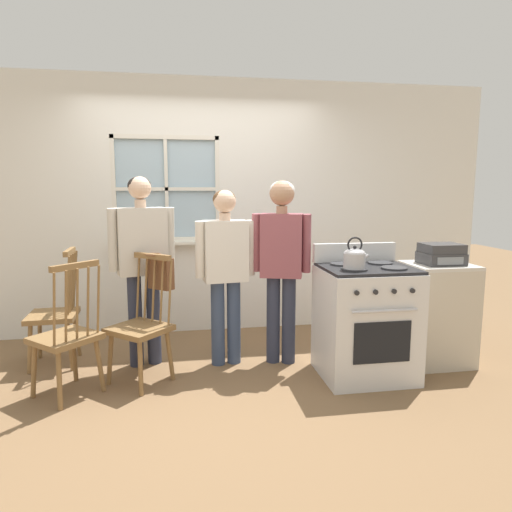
{
  "coord_description": "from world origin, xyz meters",
  "views": [
    {
      "loc": [
        -0.24,
        -3.54,
        1.55
      ],
      "look_at": [
        0.38,
        0.14,
        1.0
      ],
      "focal_mm": 32.0,
      "sensor_mm": 36.0,
      "label": 1
    }
  ],
  "objects_px": {
    "chair_near_wall": "(67,337)",
    "stove": "(365,321)",
    "chair_by_window": "(141,327)",
    "handbag": "(161,273)",
    "chair_center_cluster": "(56,314)",
    "kettle": "(355,258)",
    "person_elderly_left": "(142,253)",
    "stereo": "(441,254)",
    "side_counter": "(436,313)",
    "person_adult_right": "(281,253)",
    "person_teen_center": "(225,261)",
    "potted_plant": "(160,231)"
  },
  "relations": [
    {
      "from": "chair_near_wall",
      "to": "chair_center_cluster",
      "type": "distance_m",
      "value": 0.72
    },
    {
      "from": "potted_plant",
      "to": "stereo",
      "type": "distance_m",
      "value": 2.75
    },
    {
      "from": "chair_by_window",
      "to": "handbag",
      "type": "distance_m",
      "value": 0.47
    },
    {
      "from": "side_counter",
      "to": "potted_plant",
      "type": "bearing_deg",
      "value": 153.32
    },
    {
      "from": "chair_near_wall",
      "to": "side_counter",
      "type": "bearing_deg",
      "value": 136.56
    },
    {
      "from": "side_counter",
      "to": "chair_by_window",
      "type": "bearing_deg",
      "value": 179.89
    },
    {
      "from": "handbag",
      "to": "person_teen_center",
      "type": "bearing_deg",
      "value": 10.52
    },
    {
      "from": "chair_center_cluster",
      "to": "person_teen_center",
      "type": "distance_m",
      "value": 1.57
    },
    {
      "from": "potted_plant",
      "to": "side_counter",
      "type": "distance_m",
      "value": 2.82
    },
    {
      "from": "chair_by_window",
      "to": "handbag",
      "type": "bearing_deg",
      "value": 90.0
    },
    {
      "from": "chair_by_window",
      "to": "chair_near_wall",
      "type": "distance_m",
      "value": 0.55
    },
    {
      "from": "handbag",
      "to": "kettle",
      "type": "bearing_deg",
      "value": -18.01
    },
    {
      "from": "person_adult_right",
      "to": "handbag",
      "type": "height_order",
      "value": "person_adult_right"
    },
    {
      "from": "chair_near_wall",
      "to": "person_elderly_left",
      "type": "height_order",
      "value": "person_elderly_left"
    },
    {
      "from": "person_teen_center",
      "to": "stove",
      "type": "height_order",
      "value": "person_teen_center"
    },
    {
      "from": "chair_center_cluster",
      "to": "kettle",
      "type": "height_order",
      "value": "kettle"
    },
    {
      "from": "chair_center_cluster",
      "to": "side_counter",
      "type": "bearing_deg",
      "value": 78.79
    },
    {
      "from": "chair_center_cluster",
      "to": "stereo",
      "type": "bearing_deg",
      "value": 78.44
    },
    {
      "from": "person_elderly_left",
      "to": "kettle",
      "type": "bearing_deg",
      "value": -37.88
    },
    {
      "from": "person_adult_right",
      "to": "stove",
      "type": "bearing_deg",
      "value": -15.82
    },
    {
      "from": "chair_near_wall",
      "to": "kettle",
      "type": "relative_size",
      "value": 4.18
    },
    {
      "from": "chair_center_cluster",
      "to": "side_counter",
      "type": "distance_m",
      "value": 3.38
    },
    {
      "from": "potted_plant",
      "to": "side_counter",
      "type": "relative_size",
      "value": 0.33
    },
    {
      "from": "kettle",
      "to": "potted_plant",
      "type": "bearing_deg",
      "value": 134.96
    },
    {
      "from": "person_adult_right",
      "to": "chair_center_cluster",
      "type": "bearing_deg",
      "value": -170.75
    },
    {
      "from": "person_elderly_left",
      "to": "stereo",
      "type": "relative_size",
      "value": 4.87
    },
    {
      "from": "person_teen_center",
      "to": "kettle",
      "type": "distance_m",
      "value": 1.12
    },
    {
      "from": "chair_center_cluster",
      "to": "person_teen_center",
      "type": "relative_size",
      "value": 0.67
    },
    {
      "from": "chair_by_window",
      "to": "stereo",
      "type": "relative_size",
      "value": 3.04
    },
    {
      "from": "chair_by_window",
      "to": "chair_center_cluster",
      "type": "height_order",
      "value": "same"
    },
    {
      "from": "chair_near_wall",
      "to": "stove",
      "type": "height_order",
      "value": "stove"
    },
    {
      "from": "chair_center_cluster",
      "to": "kettle",
      "type": "xyz_separation_m",
      "value": [
        2.43,
        -0.82,
        0.57
      ]
    },
    {
      "from": "stereo",
      "to": "chair_center_cluster",
      "type": "bearing_deg",
      "value": 170.96
    },
    {
      "from": "person_elderly_left",
      "to": "person_teen_center",
      "type": "height_order",
      "value": "person_elderly_left"
    },
    {
      "from": "chair_by_window",
      "to": "person_adult_right",
      "type": "height_order",
      "value": "person_adult_right"
    },
    {
      "from": "stereo",
      "to": "handbag",
      "type": "bearing_deg",
      "value": 175.28
    },
    {
      "from": "person_teen_center",
      "to": "side_counter",
      "type": "xyz_separation_m",
      "value": [
        1.86,
        -0.28,
        -0.48
      ]
    },
    {
      "from": "stove",
      "to": "handbag",
      "type": "height_order",
      "value": "stove"
    },
    {
      "from": "kettle",
      "to": "person_adult_right",
      "type": "bearing_deg",
      "value": 130.37
    },
    {
      "from": "handbag",
      "to": "side_counter",
      "type": "xyz_separation_m",
      "value": [
        2.41,
        -0.18,
        -0.41
      ]
    },
    {
      "from": "chair_by_window",
      "to": "person_teen_center",
      "type": "xyz_separation_m",
      "value": [
        0.71,
        0.28,
        0.47
      ]
    },
    {
      "from": "person_elderly_left",
      "to": "person_teen_center",
      "type": "relative_size",
      "value": 1.07
    },
    {
      "from": "stove",
      "to": "chair_center_cluster",
      "type": "bearing_deg",
      "value": 165.14
    },
    {
      "from": "chair_center_cluster",
      "to": "handbag",
      "type": "bearing_deg",
      "value": 67.83
    },
    {
      "from": "side_counter",
      "to": "chair_near_wall",
      "type": "bearing_deg",
      "value": -176.94
    },
    {
      "from": "person_teen_center",
      "to": "handbag",
      "type": "bearing_deg",
      "value": -176.69
    },
    {
      "from": "person_adult_right",
      "to": "side_counter",
      "type": "bearing_deg",
      "value": 7.81
    },
    {
      "from": "potted_plant",
      "to": "person_teen_center",
      "type": "bearing_deg",
      "value": -58.17
    },
    {
      "from": "stereo",
      "to": "chair_by_window",
      "type": "bearing_deg",
      "value": 179.43
    },
    {
      "from": "chair_near_wall",
      "to": "person_teen_center",
      "type": "xyz_separation_m",
      "value": [
        1.23,
        0.45,
        0.47
      ]
    }
  ]
}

